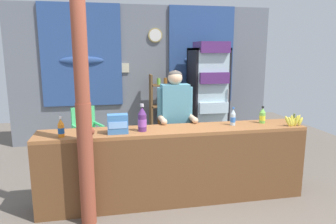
{
  "coord_description": "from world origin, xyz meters",
  "views": [
    {
      "loc": [
        -0.78,
        -3.07,
        1.82
      ],
      "look_at": [
        -0.04,
        0.68,
        1.07
      ],
      "focal_mm": 33.37,
      "sensor_mm": 36.0,
      "label": 1
    }
  ],
  "objects_px": {
    "plastic_lawn_chair": "(86,129)",
    "soda_bottle_orange_soda": "(61,128)",
    "shopkeeper": "(175,114)",
    "soda_bottle_lime_soda": "(262,116)",
    "drink_fridge": "(208,90)",
    "snack_box_biscuit": "(118,124)",
    "banana_bunch": "(294,121)",
    "soda_bottle_water": "(233,118)",
    "bottle_shelf_rack": "(162,108)",
    "stall_counter": "(177,160)",
    "soda_bottle_grape_soda": "(142,120)",
    "timber_post": "(83,109)"
  },
  "relations": [
    {
      "from": "drink_fridge",
      "to": "soda_bottle_lime_soda",
      "type": "height_order",
      "value": "drink_fridge"
    },
    {
      "from": "stall_counter",
      "to": "soda_bottle_lime_soda",
      "type": "height_order",
      "value": "soda_bottle_lime_soda"
    },
    {
      "from": "stall_counter",
      "to": "snack_box_biscuit",
      "type": "height_order",
      "value": "snack_box_biscuit"
    },
    {
      "from": "shopkeeper",
      "to": "soda_bottle_lime_soda",
      "type": "bearing_deg",
      "value": -21.35
    },
    {
      "from": "bottle_shelf_rack",
      "to": "soda_bottle_water",
      "type": "height_order",
      "value": "bottle_shelf_rack"
    },
    {
      "from": "bottle_shelf_rack",
      "to": "soda_bottle_grape_soda",
      "type": "distance_m",
      "value": 2.55
    },
    {
      "from": "plastic_lawn_chair",
      "to": "banana_bunch",
      "type": "xyz_separation_m",
      "value": [
        2.61,
        -2.03,
        0.48
      ]
    },
    {
      "from": "drink_fridge",
      "to": "soda_bottle_water",
      "type": "distance_m",
      "value": 2.12
    },
    {
      "from": "soda_bottle_orange_soda",
      "to": "snack_box_biscuit",
      "type": "height_order",
      "value": "soda_bottle_orange_soda"
    },
    {
      "from": "soda_bottle_grape_soda",
      "to": "soda_bottle_water",
      "type": "relative_size",
      "value": 1.4
    },
    {
      "from": "timber_post",
      "to": "banana_bunch",
      "type": "relative_size",
      "value": 9.64
    },
    {
      "from": "shopkeeper",
      "to": "snack_box_biscuit",
      "type": "relative_size",
      "value": 6.9
    },
    {
      "from": "stall_counter",
      "to": "soda_bottle_grape_soda",
      "type": "bearing_deg",
      "value": 170.71
    },
    {
      "from": "timber_post",
      "to": "soda_bottle_orange_soda",
      "type": "xyz_separation_m",
      "value": [
        -0.26,
        0.24,
        -0.25
      ]
    },
    {
      "from": "snack_box_biscuit",
      "to": "banana_bunch",
      "type": "distance_m",
      "value": 2.14
    },
    {
      "from": "plastic_lawn_chair",
      "to": "shopkeeper",
      "type": "bearing_deg",
      "value": -48.01
    },
    {
      "from": "soda_bottle_water",
      "to": "drink_fridge",
      "type": "bearing_deg",
      "value": 79.89
    },
    {
      "from": "stall_counter",
      "to": "soda_bottle_grape_soda",
      "type": "distance_m",
      "value": 0.63
    },
    {
      "from": "shopkeeper",
      "to": "soda_bottle_grape_soda",
      "type": "xyz_separation_m",
      "value": [
        -0.5,
        -0.52,
        0.06
      ]
    },
    {
      "from": "stall_counter",
      "to": "shopkeeper",
      "type": "distance_m",
      "value": 0.73
    },
    {
      "from": "soda_bottle_lime_soda",
      "to": "drink_fridge",
      "type": "bearing_deg",
      "value": 91.2
    },
    {
      "from": "bottle_shelf_rack",
      "to": "soda_bottle_water",
      "type": "bearing_deg",
      "value": -78.75
    },
    {
      "from": "soda_bottle_water",
      "to": "snack_box_biscuit",
      "type": "distance_m",
      "value": 1.42
    },
    {
      "from": "shopkeeper",
      "to": "soda_bottle_water",
      "type": "height_order",
      "value": "shopkeeper"
    },
    {
      "from": "bottle_shelf_rack",
      "to": "soda_bottle_grape_soda",
      "type": "xyz_separation_m",
      "value": [
        -0.67,
        -2.43,
        0.33
      ]
    },
    {
      "from": "timber_post",
      "to": "plastic_lawn_chair",
      "type": "bearing_deg",
      "value": 93.35
    },
    {
      "from": "banana_bunch",
      "to": "soda_bottle_water",
      "type": "bearing_deg",
      "value": 165.33
    },
    {
      "from": "soda_bottle_grape_soda",
      "to": "stall_counter",
      "type": "bearing_deg",
      "value": -9.29
    },
    {
      "from": "drink_fridge",
      "to": "banana_bunch",
      "type": "distance_m",
      "value": 2.3
    },
    {
      "from": "soda_bottle_lime_soda",
      "to": "stall_counter",
      "type": "bearing_deg",
      "value": -171.57
    },
    {
      "from": "shopkeeper",
      "to": "soda_bottle_lime_soda",
      "type": "xyz_separation_m",
      "value": [
        1.05,
        -0.41,
        0.02
      ]
    },
    {
      "from": "soda_bottle_lime_soda",
      "to": "snack_box_biscuit",
      "type": "height_order",
      "value": "same"
    },
    {
      "from": "timber_post",
      "to": "shopkeeper",
      "type": "bearing_deg",
      "value": 36.41
    },
    {
      "from": "drink_fridge",
      "to": "soda_bottle_grape_soda",
      "type": "distance_m",
      "value": 2.64
    },
    {
      "from": "soda_bottle_grape_soda",
      "to": "soda_bottle_water",
      "type": "bearing_deg",
      "value": 3.6
    },
    {
      "from": "soda_bottle_lime_soda",
      "to": "bottle_shelf_rack",
      "type": "bearing_deg",
      "value": 110.83
    },
    {
      "from": "banana_bunch",
      "to": "bottle_shelf_rack",
      "type": "bearing_deg",
      "value": 114.98
    },
    {
      "from": "drink_fridge",
      "to": "bottle_shelf_rack",
      "type": "relative_size",
      "value": 1.44
    },
    {
      "from": "bottle_shelf_rack",
      "to": "plastic_lawn_chair",
      "type": "bearing_deg",
      "value": -160.02
    },
    {
      "from": "plastic_lawn_chair",
      "to": "soda_bottle_orange_soda",
      "type": "distance_m",
      "value": 2.06
    },
    {
      "from": "snack_box_biscuit",
      "to": "soda_bottle_orange_soda",
      "type": "bearing_deg",
      "value": -177.36
    },
    {
      "from": "drink_fridge",
      "to": "soda_bottle_grape_soda",
      "type": "bearing_deg",
      "value": -125.01
    },
    {
      "from": "drink_fridge",
      "to": "shopkeeper",
      "type": "bearing_deg",
      "value": -121.63
    },
    {
      "from": "bottle_shelf_rack",
      "to": "soda_bottle_lime_soda",
      "type": "relative_size",
      "value": 6.31
    },
    {
      "from": "timber_post",
      "to": "banana_bunch",
      "type": "height_order",
      "value": "timber_post"
    },
    {
      "from": "soda_bottle_water",
      "to": "soda_bottle_orange_soda",
      "type": "relative_size",
      "value": 1.02
    },
    {
      "from": "soda_bottle_lime_soda",
      "to": "soda_bottle_orange_soda",
      "type": "relative_size",
      "value": 0.98
    },
    {
      "from": "bottle_shelf_rack",
      "to": "shopkeeper",
      "type": "distance_m",
      "value": 1.94
    },
    {
      "from": "soda_bottle_lime_soda",
      "to": "soda_bottle_grape_soda",
      "type": "bearing_deg",
      "value": -176.03
    },
    {
      "from": "drink_fridge",
      "to": "soda_bottle_orange_soda",
      "type": "xyz_separation_m",
      "value": [
        -2.4,
        -2.23,
        -0.08
      ]
    }
  ]
}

